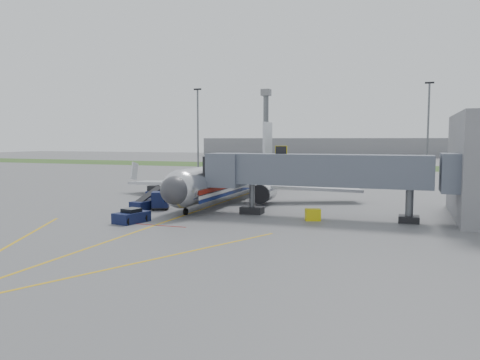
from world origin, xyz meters
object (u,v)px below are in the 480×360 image
(pushback_tug, at_px, (132,217))
(belt_loader, at_px, (146,204))
(airliner, at_px, (232,178))
(ramp_worker, at_px, (171,189))
(baggage_tug, at_px, (153,193))

(pushback_tug, bearing_deg, belt_loader, 111.65)
(airliner, relative_size, ramp_worker, 19.89)
(pushback_tug, relative_size, belt_loader, 0.72)
(baggage_tug, bearing_deg, pushback_tug, -66.26)
(airliner, bearing_deg, baggage_tug, -164.70)
(baggage_tug, distance_m, belt_loader, 9.45)
(belt_loader, bearing_deg, ramp_worker, 106.02)
(ramp_worker, bearing_deg, pushback_tug, -124.94)
(airliner, xyz_separation_m, belt_loader, (-5.73, -11.20, -2.08))
(baggage_tug, bearing_deg, airliner, 15.30)
(baggage_tug, bearing_deg, belt_loader, -64.47)
(airliner, relative_size, pushback_tug, 10.31)
(pushback_tug, bearing_deg, ramp_worker, 108.22)
(pushback_tug, distance_m, baggage_tug, 17.55)
(airliner, xyz_separation_m, ramp_worker, (-9.20, 0.91, -1.75))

